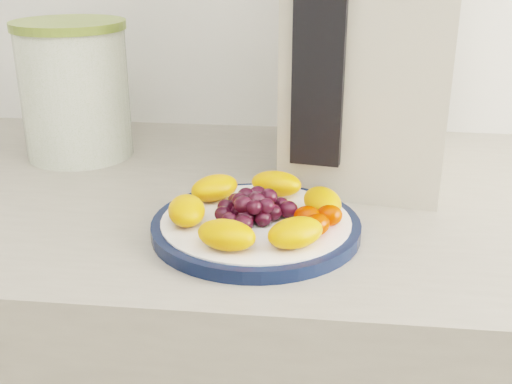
# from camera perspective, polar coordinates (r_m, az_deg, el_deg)

# --- Properties ---
(plate_rim) EXTENTS (0.23, 0.23, 0.01)m
(plate_rim) POSITION_cam_1_polar(r_m,az_deg,el_deg) (0.72, -0.00, -3.13)
(plate_rim) COLOR #0C1633
(plate_rim) RESTS_ON counter
(plate_face) EXTENTS (0.21, 0.21, 0.02)m
(plate_face) POSITION_cam_1_polar(r_m,az_deg,el_deg) (0.72, 0.00, -3.06)
(plate_face) COLOR white
(plate_face) RESTS_ON counter
(canister) EXTENTS (0.18, 0.18, 0.19)m
(canister) POSITION_cam_1_polar(r_m,az_deg,el_deg) (0.99, -15.75, 8.38)
(canister) COLOR #3F5E12
(canister) RESTS_ON counter
(canister_lid) EXTENTS (0.19, 0.19, 0.01)m
(canister_lid) POSITION_cam_1_polar(r_m,az_deg,el_deg) (0.98, -16.37, 14.07)
(canister_lid) COLOR olive
(canister_lid) RESTS_ON canister
(appliance_body) EXTENTS (0.24, 0.31, 0.35)m
(appliance_body) POSITION_cam_1_polar(r_m,az_deg,el_deg) (0.90, 10.63, 12.85)
(appliance_body) COLOR #BEB6A2
(appliance_body) RESTS_ON counter
(appliance_panel) EXTENTS (0.06, 0.03, 0.26)m
(appliance_panel) POSITION_cam_1_polar(r_m,az_deg,el_deg) (0.76, 5.64, 11.92)
(appliance_panel) COLOR black
(appliance_panel) RESTS_ON appliance_body
(fruit_plate) EXTENTS (0.20, 0.20, 0.03)m
(fruit_plate) POSITION_cam_1_polar(r_m,az_deg,el_deg) (0.71, 0.20, -1.42)
(fruit_plate) COLOR orange
(fruit_plate) RESTS_ON plate_face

